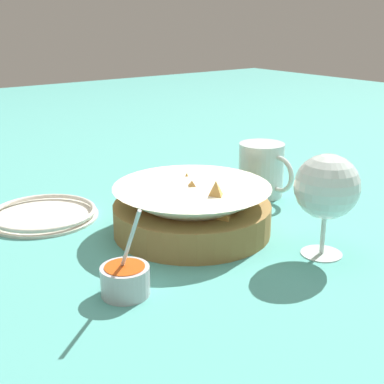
{
  "coord_description": "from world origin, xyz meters",
  "views": [
    {
      "loc": [
        0.64,
        -0.5,
        0.34
      ],
      "look_at": [
        -0.01,
        -0.01,
        0.07
      ],
      "focal_mm": 50.0,
      "sensor_mm": 36.0,
      "label": 1
    }
  ],
  "objects_px": {
    "sauce_cup": "(125,279)",
    "beer_mug": "(262,172)",
    "side_plate": "(43,214)",
    "food_basket": "(193,211)",
    "wine_glass": "(327,189)"
  },
  "relations": [
    {
      "from": "sauce_cup",
      "to": "beer_mug",
      "type": "relative_size",
      "value": 1.0
    },
    {
      "from": "food_basket",
      "to": "side_plate",
      "type": "height_order",
      "value": "food_basket"
    },
    {
      "from": "sauce_cup",
      "to": "wine_glass",
      "type": "height_order",
      "value": "wine_glass"
    },
    {
      "from": "food_basket",
      "to": "beer_mug",
      "type": "height_order",
      "value": "beer_mug"
    },
    {
      "from": "beer_mug",
      "to": "side_plate",
      "type": "distance_m",
      "value": 0.42
    },
    {
      "from": "side_plate",
      "to": "food_basket",
      "type": "bearing_deg",
      "value": 39.74
    },
    {
      "from": "wine_glass",
      "to": "sauce_cup",
      "type": "bearing_deg",
      "value": -103.59
    },
    {
      "from": "food_basket",
      "to": "side_plate",
      "type": "relative_size",
      "value": 1.35
    },
    {
      "from": "wine_glass",
      "to": "side_plate",
      "type": "bearing_deg",
      "value": -145.05
    },
    {
      "from": "food_basket",
      "to": "sauce_cup",
      "type": "height_order",
      "value": "sauce_cup"
    },
    {
      "from": "wine_glass",
      "to": "side_plate",
      "type": "distance_m",
      "value": 0.49
    },
    {
      "from": "sauce_cup",
      "to": "side_plate",
      "type": "xyz_separation_m",
      "value": [
        -0.32,
        0.02,
        -0.01
      ]
    },
    {
      "from": "beer_mug",
      "to": "wine_glass",
      "type": "bearing_deg",
      "value": -25.07
    },
    {
      "from": "sauce_cup",
      "to": "beer_mug",
      "type": "xyz_separation_m",
      "value": [
        -0.18,
        0.41,
        0.03
      ]
    },
    {
      "from": "wine_glass",
      "to": "side_plate",
      "type": "height_order",
      "value": "wine_glass"
    }
  ]
}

